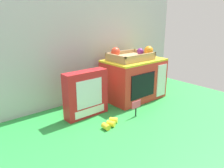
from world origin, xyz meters
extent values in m
plane|color=green|center=(0.00, 0.00, 0.00)|extent=(1.70, 1.70, 0.00)
cube|color=#B7BABF|center=(0.00, 0.25, 0.38)|extent=(1.61, 0.03, 0.77)
cube|color=red|center=(0.21, 0.03, 0.14)|extent=(0.42, 0.28, 0.28)
cube|color=yellow|center=(0.21, 0.03, 0.28)|extent=(0.42, 0.28, 0.01)
cube|color=black|center=(0.16, -0.11, 0.14)|extent=(0.22, 0.01, 0.17)
cube|color=white|center=(0.35, -0.11, 0.14)|extent=(0.09, 0.01, 0.23)
cube|color=tan|center=(0.18, 0.04, 0.30)|extent=(0.29, 0.21, 0.03)
cube|color=tan|center=(0.18, -0.06, 0.33)|extent=(0.29, 0.01, 0.02)
cube|color=tan|center=(0.18, 0.14, 0.33)|extent=(0.29, 0.01, 0.02)
cube|color=tan|center=(0.04, 0.04, 0.33)|extent=(0.01, 0.21, 0.02)
cube|color=tan|center=(0.32, 0.04, 0.33)|extent=(0.01, 0.21, 0.02)
sphere|color=#72287F|center=(0.26, 0.03, 0.34)|extent=(0.05, 0.05, 0.05)
sphere|color=orange|center=(0.30, -0.02, 0.35)|extent=(0.06, 0.06, 0.06)
sphere|color=#E04228|center=(0.09, 0.10, 0.35)|extent=(0.06, 0.06, 0.06)
cube|color=red|center=(-0.23, 0.00, 0.14)|extent=(0.27, 0.08, 0.28)
cube|color=silver|center=(-0.23, -0.04, 0.15)|extent=(0.18, 0.00, 0.17)
cube|color=white|center=(-0.23, -0.04, 0.04)|extent=(0.21, 0.00, 0.04)
cylinder|color=black|center=(-0.01, -0.20, 0.03)|extent=(0.01, 0.01, 0.06)
cube|color=#F44C6B|center=(-0.01, -0.21, 0.08)|extent=(0.07, 0.00, 0.05)
cylinder|color=yellow|center=(-0.25, -0.21, 0.02)|extent=(0.03, 0.05, 0.03)
cylinder|color=yellow|center=(-0.21, -0.21, 0.02)|extent=(0.05, 0.05, 0.03)
cylinder|color=yellow|center=(-0.17, -0.18, 0.02)|extent=(0.05, 0.06, 0.03)
camera|label=1|loc=(-0.92, -1.07, 0.60)|focal=35.86mm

